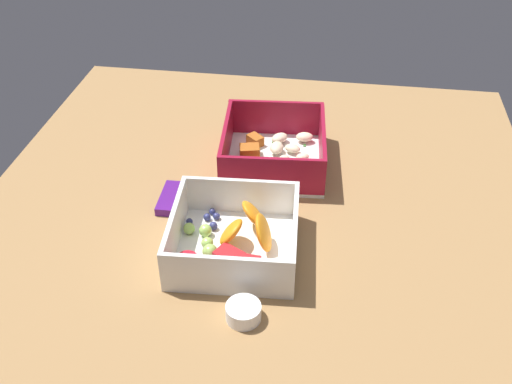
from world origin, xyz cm
name	(u,v)px	position (x,y,z in cm)	size (l,w,h in cm)	color
table_surface	(260,207)	(0.00, 0.00, 1.00)	(80.00, 80.00, 2.00)	#9E7547
pasta_container	(274,153)	(9.92, -0.73, 4.04)	(18.31, 16.76, 6.52)	white
fruit_bowl	(236,240)	(-10.87, 1.60, 4.08)	(16.70, 16.80, 5.94)	white
candy_bar	(169,198)	(-1.77, 12.92, 2.60)	(7.00, 2.40, 1.20)	#51197A
paper_cup_liner	(243,312)	(-21.68, -1.18, 2.98)	(4.09, 4.09, 1.96)	white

